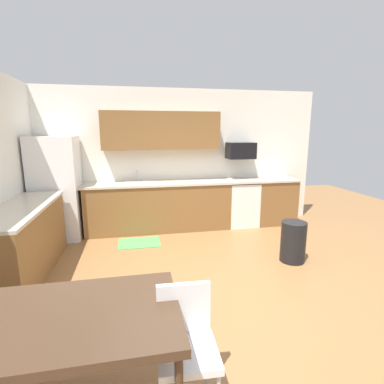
{
  "coord_description": "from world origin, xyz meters",
  "views": [
    {
      "loc": [
        -0.83,
        -3.16,
        1.88
      ],
      "look_at": [
        0.0,
        1.0,
        1.0
      ],
      "focal_mm": 27.25,
      "sensor_mm": 36.0,
      "label": 1
    }
  ],
  "objects": [
    {
      "name": "refrigerator",
      "position": [
        -2.18,
        2.22,
        0.9
      ],
      "size": [
        0.76,
        0.7,
        1.81
      ],
      "primitive_type": "cube",
      "color": "white",
      "rests_on": "ground"
    },
    {
      "name": "countertop_left",
      "position": [
        -2.3,
        0.8,
        0.92
      ],
      "size": [
        0.64,
        2.0,
        0.04
      ],
      "primitive_type": "cube",
      "color": "beige",
      "rests_on": "cabinet_run_left"
    },
    {
      "name": "cabinet_run_back",
      "position": [
        -0.39,
        2.3,
        0.45
      ],
      "size": [
        2.73,
        0.6,
        0.9
      ],
      "primitive_type": "cube",
      "color": "brown",
      "rests_on": "ground"
    },
    {
      "name": "sink_basin",
      "position": [
        -0.78,
        2.3,
        0.88
      ],
      "size": [
        0.48,
        0.4,
        0.14
      ],
      "primitive_type": "cube",
      "color": "#A5A8AD",
      "rests_on": "countertop_back"
    },
    {
      "name": "microwave",
      "position": [
        1.28,
        2.4,
        1.51
      ],
      "size": [
        0.54,
        0.36,
        0.32
      ],
      "primitive_type": "cube",
      "color": "black"
    },
    {
      "name": "ground_plane",
      "position": [
        0.0,
        0.0,
        0.0
      ],
      "size": [
        12.0,
        12.0,
        0.0
      ],
      "primitive_type": "plane",
      "color": "olive"
    },
    {
      "name": "floor_mat",
      "position": [
        -0.8,
        1.65,
        0.01
      ],
      "size": [
        0.7,
        0.5,
        0.01
      ],
      "primitive_type": "cube",
      "color": "#4CA54C",
      "rests_on": "ground"
    },
    {
      "name": "sink_faucet",
      "position": [
        -0.78,
        2.48,
        1.04
      ],
      "size": [
        0.02,
        0.02,
        0.24
      ],
      "primitive_type": "cylinder",
      "color": "#B2B5BA",
      "rests_on": "countertop_back"
    },
    {
      "name": "cabinet_run_back_right",
      "position": [
        1.99,
        2.3,
        0.45
      ],
      "size": [
        0.82,
        0.6,
        0.9
      ],
      "primitive_type": "cube",
      "color": "brown",
      "rests_on": "ground"
    },
    {
      "name": "chair_near_table",
      "position": [
        -0.53,
        -1.45,
        0.5
      ],
      "size": [
        0.41,
        0.41,
        0.85
      ],
      "color": "white",
      "rests_on": "ground"
    },
    {
      "name": "upper_cabinets_back",
      "position": [
        -0.3,
        2.43,
        1.9
      ],
      "size": [
        2.2,
        0.34,
        0.7
      ],
      "primitive_type": "cube",
      "color": "brown"
    },
    {
      "name": "trash_bin",
      "position": [
        1.41,
        0.5,
        0.3
      ],
      "size": [
        0.36,
        0.36,
        0.6
      ],
      "primitive_type": "cylinder",
      "color": "black",
      "rests_on": "ground"
    },
    {
      "name": "wall_back",
      "position": [
        0.0,
        2.65,
        1.35
      ],
      "size": [
        5.8,
        0.1,
        2.7
      ],
      "primitive_type": "cube",
      "color": "white",
      "rests_on": "ground"
    },
    {
      "name": "countertop_back",
      "position": [
        0.0,
        2.3,
        0.92
      ],
      "size": [
        4.8,
        0.64,
        0.04
      ],
      "primitive_type": "cube",
      "color": "beige",
      "rests_on": "cabinet_run_back"
    },
    {
      "name": "dining_table",
      "position": [
        -1.27,
        -1.39,
        0.68
      ],
      "size": [
        1.4,
        0.9,
        0.74
      ],
      "color": "#422D1E",
      "rests_on": "ground"
    },
    {
      "name": "oven_range",
      "position": [
        1.28,
        2.3,
        0.46
      ],
      "size": [
        0.6,
        0.6,
        0.91
      ],
      "color": "white",
      "rests_on": "ground"
    },
    {
      "name": "cabinet_run_left",
      "position": [
        -2.3,
        0.8,
        0.45
      ],
      "size": [
        0.6,
        2.0,
        0.9
      ],
      "primitive_type": "cube",
      "color": "brown",
      "rests_on": "ground"
    }
  ]
}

